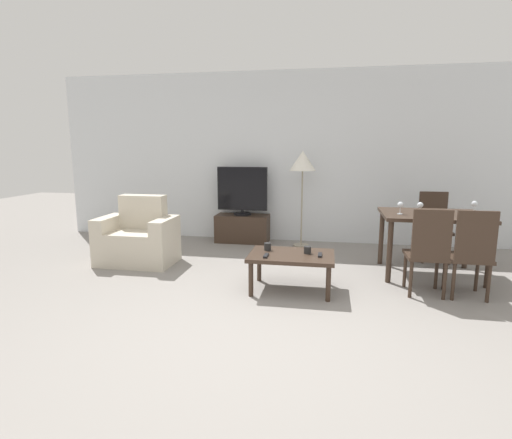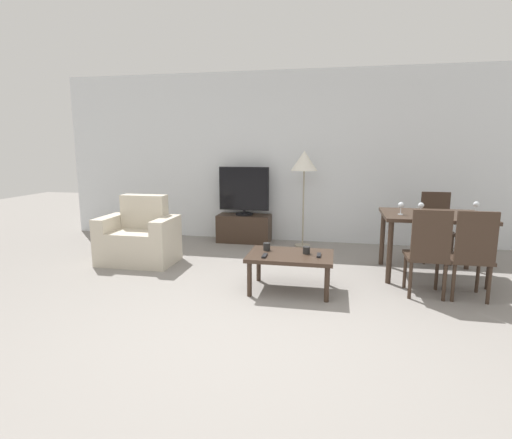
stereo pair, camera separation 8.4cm
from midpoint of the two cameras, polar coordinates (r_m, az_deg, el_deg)
The scene contains 18 objects.
ground_plane at distance 3.40m, azimuth -1.34°, elevation -16.26°, with size 18.00×18.00×0.00m, color gray.
wall_back at distance 6.49m, azimuth 5.47°, elevation 8.77°, with size 7.72×0.06×2.70m.
armchair at distance 5.51m, azimuth -15.90°, elevation -2.66°, with size 0.97×0.63×0.88m.
tv_stand at distance 6.47m, azimuth -1.32°, elevation -1.26°, with size 0.85×0.40×0.44m.
tv at distance 6.38m, azimuth -1.35°, elevation 4.10°, with size 0.81×0.28×0.77m.
coffee_table at distance 4.27m, azimuth 5.51°, elevation -5.57°, with size 0.89×0.61×0.40m.
dining_table at distance 5.13m, azimuth 24.43°, elevation -0.34°, with size 1.16×0.87×0.75m.
dining_chair_near at distance 4.40m, azimuth 23.85°, elevation -3.99°, with size 0.40×0.40×0.92m.
dining_chair_far at distance 5.92m, azimuth 24.64°, elevation -0.57°, with size 0.40×0.40×0.92m.
dining_chair_near_right at distance 4.51m, azimuth 28.89°, elevation -4.08°, with size 0.40×0.40×0.92m.
floor_lamp at distance 6.09m, azimuth 7.30°, elevation 7.91°, with size 0.40×0.40×1.47m.
remote_primary at distance 4.14m, azimuth 1.82°, elevation -5.19°, with size 0.04×0.15×0.02m.
remote_secondary at distance 4.21m, azimuth 9.53°, elevation -5.05°, with size 0.04×0.15×0.02m.
cup_white_near at distance 4.28m, azimuth 7.78°, elevation -4.36°, with size 0.08×0.08×0.08m.
cup_colored_far at distance 4.38m, azimuth 2.09°, elevation -3.89°, with size 0.08×0.08×0.08m.
wine_glass_left at distance 4.96m, azimuth 22.95°, elevation 1.75°, with size 0.07×0.07×0.15m.
wine_glass_center at distance 4.90m, azimuth 20.47°, elevation 1.84°, with size 0.07×0.07×0.15m.
wine_glass_right at distance 5.34m, azimuth 29.35°, elevation 1.80°, with size 0.07×0.07×0.15m.
Camera 2 is at (0.71, -2.95, 1.52)m, focal length 28.00 mm.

